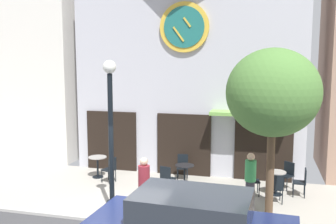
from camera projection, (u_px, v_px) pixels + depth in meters
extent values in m
cube|color=#9E998E|center=(144.00, 194.00, 12.52)|extent=(25.93, 4.81, 0.05)
cube|color=#A8A5A0|center=(117.00, 222.00, 10.22)|extent=(25.93, 0.12, 0.08)
cube|color=#B2B2BC|center=(190.00, 72.00, 15.18)|extent=(8.66, 2.21, 7.63)
cylinder|color=gold|center=(184.00, 27.00, 13.84)|extent=(1.80, 0.10, 1.80)
cylinder|color=#1E6660|center=(184.00, 27.00, 13.78)|extent=(1.48, 0.04, 1.48)
cube|color=gold|center=(187.00, 22.00, 13.69)|extent=(0.29, 0.03, 0.36)
cube|color=gold|center=(179.00, 34.00, 13.82)|extent=(0.42, 0.03, 0.54)
cube|color=black|center=(112.00, 141.00, 15.15)|extent=(2.02, 0.10, 2.30)
cube|color=black|center=(184.00, 145.00, 14.43)|extent=(2.02, 0.10, 2.30)
cube|color=black|center=(263.00, 149.00, 13.72)|extent=(2.02, 0.10, 2.30)
cube|color=#72A84C|center=(251.00, 113.00, 13.36)|extent=(2.77, 0.90, 0.12)
cube|color=silver|center=(22.00, 17.00, 17.97)|extent=(6.67, 4.50, 12.54)
cylinder|color=black|center=(112.00, 207.00, 10.89)|extent=(0.32, 0.32, 0.36)
cylinder|color=black|center=(111.00, 145.00, 10.65)|extent=(0.14, 0.14, 3.92)
sphere|color=white|center=(109.00, 67.00, 10.36)|extent=(0.36, 0.36, 0.36)
cylinder|color=brown|center=(270.00, 178.00, 9.73)|extent=(0.20, 0.20, 2.69)
ellipsoid|color=#4C7A38|center=(273.00, 93.00, 9.44)|extent=(2.30, 2.07, 2.18)
cylinder|color=black|center=(98.00, 167.00, 14.19)|extent=(0.07, 0.07, 0.76)
cylinder|color=black|center=(98.00, 177.00, 14.24)|extent=(0.40, 0.40, 0.03)
cylinder|color=gray|center=(97.00, 157.00, 14.14)|extent=(0.67, 0.67, 0.03)
cylinder|color=black|center=(185.00, 176.00, 13.13)|extent=(0.07, 0.07, 0.75)
cylinder|color=black|center=(185.00, 186.00, 13.18)|extent=(0.40, 0.40, 0.03)
cylinder|color=black|center=(185.00, 165.00, 13.08)|extent=(0.64, 0.64, 0.03)
cylinder|color=black|center=(276.00, 183.00, 12.36)|extent=(0.07, 0.07, 0.75)
cylinder|color=black|center=(276.00, 194.00, 12.41)|extent=(0.40, 0.40, 0.03)
cylinder|color=gray|center=(276.00, 172.00, 12.31)|extent=(0.61, 0.61, 0.03)
cube|color=black|center=(286.00, 176.00, 12.90)|extent=(0.56, 0.56, 0.04)
cube|color=black|center=(289.00, 168.00, 12.98)|extent=(0.33, 0.26, 0.45)
cylinder|color=black|center=(278.00, 182.00, 12.95)|extent=(0.03, 0.03, 0.45)
cylinder|color=black|center=(287.00, 185.00, 12.69)|extent=(0.03, 0.03, 0.45)
cylinder|color=black|center=(284.00, 180.00, 13.17)|extent=(0.03, 0.03, 0.45)
cylinder|color=black|center=(293.00, 183.00, 12.90)|extent=(0.03, 0.03, 0.45)
cube|color=black|center=(276.00, 188.00, 11.67)|extent=(0.46, 0.46, 0.04)
cube|color=black|center=(277.00, 183.00, 11.47)|extent=(0.38, 0.10, 0.45)
cylinder|color=black|center=(280.00, 193.00, 11.86)|extent=(0.03, 0.03, 0.45)
cylinder|color=black|center=(269.00, 193.00, 11.89)|extent=(0.03, 0.03, 0.45)
cylinder|color=black|center=(282.00, 197.00, 11.52)|extent=(0.03, 0.03, 0.45)
cylinder|color=black|center=(271.00, 197.00, 11.55)|extent=(0.03, 0.03, 0.45)
cube|color=black|center=(182.00, 168.00, 13.90)|extent=(0.46, 0.46, 0.04)
cube|color=black|center=(183.00, 160.00, 14.04)|extent=(0.38, 0.10, 0.45)
cylinder|color=black|center=(177.00, 175.00, 13.78)|extent=(0.03, 0.03, 0.45)
cylinder|color=black|center=(187.00, 175.00, 13.74)|extent=(0.03, 0.03, 0.45)
cylinder|color=black|center=(178.00, 172.00, 14.11)|extent=(0.03, 0.03, 0.45)
cylinder|color=black|center=(187.00, 172.00, 14.08)|extent=(0.03, 0.03, 0.45)
cube|color=black|center=(109.00, 170.00, 13.63)|extent=(0.50, 0.50, 0.04)
cube|color=black|center=(112.00, 164.00, 13.50)|extent=(0.16, 0.37, 0.45)
cylinder|color=black|center=(108.00, 174.00, 13.89)|extent=(0.03, 0.03, 0.45)
cylinder|color=black|center=(102.00, 176.00, 13.61)|extent=(0.03, 0.03, 0.45)
cylinder|color=black|center=(116.00, 175.00, 13.71)|extent=(0.03, 0.03, 0.45)
cylinder|color=black|center=(109.00, 178.00, 13.42)|extent=(0.03, 0.03, 0.45)
cube|color=black|center=(253.00, 181.00, 12.35)|extent=(0.46, 0.46, 0.04)
cube|color=black|center=(248.00, 174.00, 12.34)|extent=(0.10, 0.38, 0.45)
cylinder|color=black|center=(259.00, 190.00, 12.20)|extent=(0.03, 0.03, 0.45)
cylinder|color=black|center=(258.00, 186.00, 12.53)|extent=(0.03, 0.03, 0.45)
cylinder|color=black|center=(248.00, 189.00, 12.23)|extent=(0.03, 0.03, 0.45)
cylinder|color=black|center=(247.00, 186.00, 12.56)|extent=(0.03, 0.03, 0.45)
cube|color=black|center=(299.00, 182.00, 12.22)|extent=(0.42, 0.42, 0.04)
cube|color=black|center=(305.00, 176.00, 12.14)|extent=(0.06, 0.38, 0.45)
cylinder|color=black|center=(293.00, 187.00, 12.46)|extent=(0.03, 0.03, 0.45)
cylinder|color=black|center=(293.00, 190.00, 12.14)|extent=(0.03, 0.03, 0.45)
cylinder|color=black|center=(304.00, 188.00, 12.36)|extent=(0.03, 0.03, 0.45)
cylinder|color=black|center=(305.00, 191.00, 12.04)|extent=(0.03, 0.03, 0.45)
cube|color=black|center=(168.00, 179.00, 12.58)|extent=(0.49, 0.49, 0.04)
cube|color=black|center=(165.00, 174.00, 12.40)|extent=(0.38, 0.14, 0.45)
cylinder|color=black|center=(175.00, 185.00, 12.68)|extent=(0.03, 0.03, 0.45)
cylinder|color=black|center=(166.00, 183.00, 12.84)|extent=(0.03, 0.03, 0.45)
cylinder|color=black|center=(170.00, 188.00, 12.38)|extent=(0.03, 0.03, 0.45)
cylinder|color=black|center=(161.00, 186.00, 12.55)|extent=(0.03, 0.03, 0.45)
cylinder|color=#2D2D38|center=(250.00, 195.00, 11.13)|extent=(0.29, 0.29, 0.85)
cylinder|color=#338C4C|center=(251.00, 171.00, 11.03)|extent=(0.36, 0.36, 0.60)
sphere|color=tan|center=(251.00, 157.00, 10.98)|extent=(0.22, 0.22, 0.22)
cylinder|color=#2D2D38|center=(144.00, 202.00, 10.61)|extent=(0.35, 0.35, 0.85)
cylinder|color=maroon|center=(144.00, 176.00, 10.51)|extent=(0.43, 0.43, 0.60)
sphere|color=tan|center=(144.00, 162.00, 10.45)|extent=(0.22, 0.22, 0.22)
cube|color=#262B33|center=(192.00, 207.00, 8.04)|extent=(2.49, 1.71, 0.60)
cylinder|color=black|center=(144.00, 224.00, 9.44)|extent=(0.65, 0.25, 0.64)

